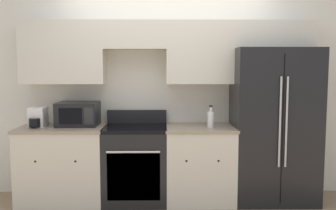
# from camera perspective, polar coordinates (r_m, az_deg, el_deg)

# --- Properties ---
(ground_plane) EXTENTS (12.00, 12.00, 0.00)m
(ground_plane) POSITION_cam_1_polar(r_m,az_deg,el_deg) (4.28, 0.05, -15.72)
(ground_plane) COLOR #937A5B
(wall_back) EXTENTS (8.00, 0.39, 2.60)m
(wall_back) POSITION_cam_1_polar(r_m,az_deg,el_deg) (4.57, 0.19, 4.56)
(wall_back) COLOR silver
(wall_back) RESTS_ON ground_plane
(lower_cabinets_left) EXTENTS (0.99, 0.64, 0.88)m
(lower_cabinets_left) POSITION_cam_1_polar(r_m,az_deg,el_deg) (4.59, -15.68, -8.63)
(lower_cabinets_left) COLOR beige
(lower_cabinets_left) RESTS_ON ground_plane
(lower_cabinets_right) EXTENTS (0.80, 0.64, 0.88)m
(lower_cabinets_right) POSITION_cam_1_polar(r_m,az_deg,el_deg) (4.45, 4.85, -8.86)
(lower_cabinets_right) COLOR beige
(lower_cabinets_right) RESTS_ON ground_plane
(oven_range) EXTENTS (0.73, 0.65, 1.04)m
(oven_range) POSITION_cam_1_polar(r_m,az_deg,el_deg) (4.44, -4.96, -8.84)
(oven_range) COLOR black
(oven_range) RESTS_ON ground_plane
(refrigerator) EXTENTS (0.95, 0.79, 1.78)m
(refrigerator) POSITION_cam_1_polar(r_m,az_deg,el_deg) (4.59, 15.61, -2.90)
(refrigerator) COLOR black
(refrigerator) RESTS_ON ground_plane
(microwave) EXTENTS (0.47, 0.40, 0.28)m
(microwave) POSITION_cam_1_polar(r_m,az_deg,el_deg) (4.51, -13.53, -1.33)
(microwave) COLOR black
(microwave) RESTS_ON lower_cabinets_left
(bottle) EXTENTS (0.08, 0.08, 0.26)m
(bottle) POSITION_cam_1_polar(r_m,az_deg,el_deg) (4.25, 6.53, -2.14)
(bottle) COLOR silver
(bottle) RESTS_ON lower_cabinets_right
(paper_towel_holder) EXTENTS (0.17, 0.29, 0.22)m
(paper_towel_holder) POSITION_cam_1_polar(r_m,az_deg,el_deg) (4.57, -19.26, -1.85)
(paper_towel_holder) COLOR white
(paper_towel_holder) RESTS_ON lower_cabinets_left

